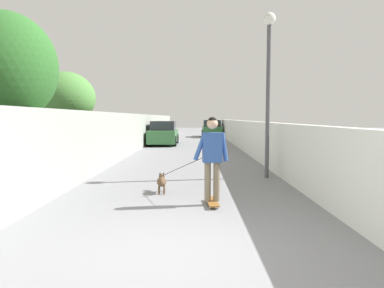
# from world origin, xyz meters

# --- Properties ---
(ground_plane) EXTENTS (80.00, 80.00, 0.00)m
(ground_plane) POSITION_xyz_m (14.00, 0.00, 0.00)
(ground_plane) COLOR gray
(wall_left) EXTENTS (48.00, 0.30, 1.96)m
(wall_left) POSITION_xyz_m (12.00, 2.93, 0.98)
(wall_left) COLOR #999E93
(wall_left) RESTS_ON ground
(fence_right) EXTENTS (48.00, 0.30, 1.59)m
(fence_right) POSITION_xyz_m (12.00, -2.93, 0.80)
(fence_right) COLOR silver
(fence_right) RESTS_ON ground
(tree_left_near) EXTENTS (2.02, 2.02, 3.35)m
(tree_left_near) POSITION_xyz_m (7.50, 4.23, 2.43)
(tree_left_near) COLOR #473523
(tree_left_near) RESTS_ON ground
(tree_left_mid) EXTENTS (2.06, 2.06, 3.99)m
(tree_left_mid) POSITION_xyz_m (3.00, 3.72, 2.82)
(tree_left_mid) COLOR #473523
(tree_left_mid) RESTS_ON ground
(lamp_post) EXTENTS (0.36, 0.36, 4.74)m
(lamp_post) POSITION_xyz_m (5.58, -2.38, 3.20)
(lamp_post) COLOR #4C4C51
(lamp_post) RESTS_ON ground
(skateboard) EXTENTS (0.81, 0.27, 0.08)m
(skateboard) POSITION_xyz_m (2.48, -0.62, 0.07)
(skateboard) COLOR brown
(skateboard) RESTS_ON ground
(person_skateboarder) EXTENTS (0.25, 0.71, 1.69)m
(person_skateboarder) POSITION_xyz_m (2.48, -0.62, 1.07)
(person_skateboarder) COLOR #726651
(person_skateboarder) RESTS_ON skateboard
(dog) EXTENTS (1.42, 1.26, 1.06)m
(dog) POSITION_xyz_m (3.58, 0.50, 0.27)
(dog) COLOR brown
(dog) RESTS_ON ground
(car_near) EXTENTS (4.03, 1.80, 1.54)m
(car_near) POSITION_xyz_m (17.51, 1.78, 0.71)
(car_near) COLOR #336B38
(car_near) RESTS_ON ground
(car_far) EXTENTS (3.98, 1.80, 1.54)m
(car_far) POSITION_xyz_m (26.35, -1.78, 0.71)
(car_far) COLOR #336B38
(car_far) RESTS_ON ground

